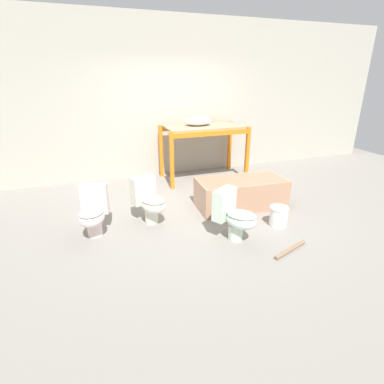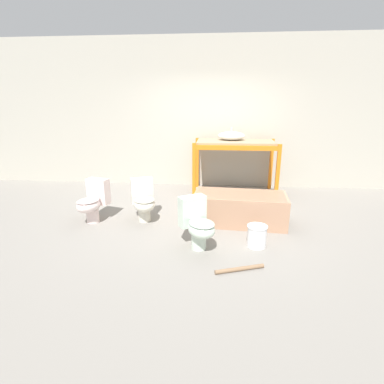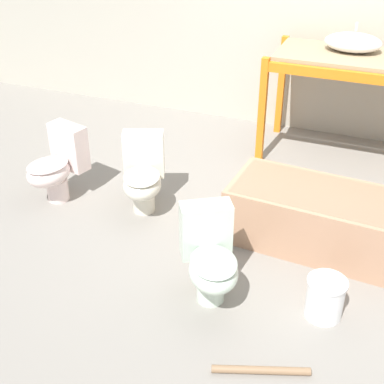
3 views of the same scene
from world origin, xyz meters
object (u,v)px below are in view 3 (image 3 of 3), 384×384
object	(u,v)px
sink_basin	(353,42)
bathtub_main	(321,215)
toilet_extra	(143,175)
toilet_near	(210,258)
toilet_far	(57,165)
bucket_white	(325,297)

from	to	relation	value
sink_basin	bathtub_main	size ratio (longest dim) A/B	0.37
bathtub_main	toilet_extra	xyz separation A→B (m)	(-1.55, -0.04, 0.07)
toilet_near	toilet_far	xyz separation A→B (m)	(-1.75, 0.76, 0.00)
bucket_white	toilet_near	bearing A→B (deg)	-172.05
sink_basin	toilet_extra	size ratio (longest dim) A/B	0.81
sink_basin	toilet_far	distance (m)	3.05
toilet_near	toilet_far	distance (m)	1.90
sink_basin	toilet_near	bearing A→B (deg)	-100.66
toilet_extra	toilet_far	bearing A→B (deg)	167.33
toilet_far	bucket_white	xyz separation A→B (m)	(2.53, -0.65, -0.19)
sink_basin	bathtub_main	xyz separation A→B (m)	(0.11, -1.72, -0.92)
toilet_extra	bucket_white	world-z (taller)	toilet_extra
toilet_far	toilet_extra	distance (m)	0.81
sink_basin	toilet_extra	world-z (taller)	sink_basin
toilet_near	bucket_white	world-z (taller)	toilet_near
sink_basin	bucket_white	size ratio (longest dim) A/B	1.84
sink_basin	toilet_far	size ratio (longest dim) A/B	0.81
toilet_near	bucket_white	distance (m)	0.82
toilet_near	bucket_white	bearing A→B (deg)	-23.82
sink_basin	toilet_far	xyz separation A→B (m)	(-2.24, -1.88, -0.85)
toilet_near	toilet_extra	distance (m)	1.29
sink_basin	bucket_white	xyz separation A→B (m)	(0.29, -2.53, -1.04)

